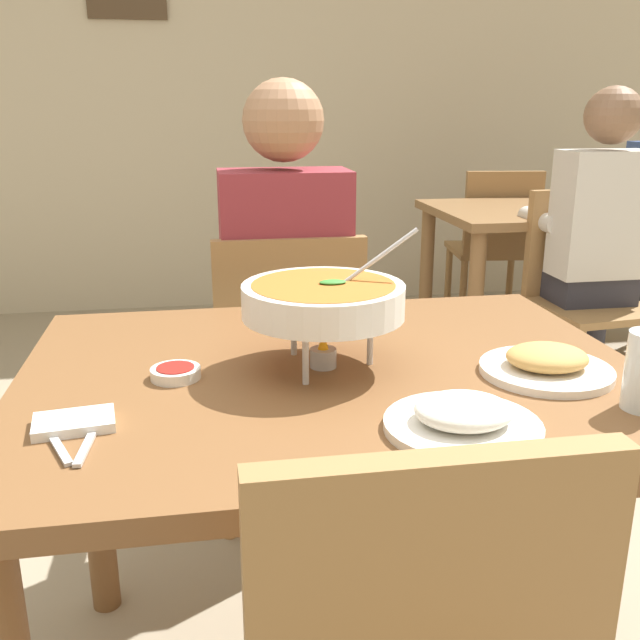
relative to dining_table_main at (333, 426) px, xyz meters
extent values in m
cube|color=beige|center=(0.00, 3.29, 0.85)|extent=(10.00, 0.10, 3.00)
cube|color=brown|center=(0.00, 0.00, 0.10)|extent=(1.16, 0.90, 0.04)
cylinder|color=brown|center=(-0.52, 0.39, -0.29)|extent=(0.07, 0.07, 0.73)
cylinder|color=brown|center=(0.52, 0.39, -0.29)|extent=(0.07, 0.07, 0.73)
cube|color=olive|center=(0.00, 0.83, -0.22)|extent=(0.44, 0.44, 0.03)
cube|color=olive|center=(0.00, 0.63, 0.02)|extent=(0.42, 0.04, 0.45)
cylinder|color=olive|center=(0.19, 1.02, -0.44)|extent=(0.04, 0.04, 0.42)
cylinder|color=olive|center=(-0.19, 1.02, -0.44)|extent=(0.04, 0.04, 0.42)
cylinder|color=olive|center=(0.19, 0.64, -0.44)|extent=(0.04, 0.04, 0.42)
cylinder|color=olive|center=(-0.19, 0.64, -0.44)|extent=(0.04, 0.04, 0.42)
cylinder|color=#2D2D38|center=(0.10, 0.85, -0.43)|extent=(0.10, 0.10, 0.45)
cylinder|color=#2D2D38|center=(-0.10, 0.85, -0.43)|extent=(0.10, 0.10, 0.45)
cube|color=#2D2D38|center=(0.00, 0.81, -0.14)|extent=(0.32, 0.32, 0.12)
cube|color=maroon|center=(0.00, 0.73, 0.17)|extent=(0.36, 0.20, 0.50)
sphere|color=#A57756|center=(0.00, 0.73, 0.55)|extent=(0.22, 0.22, 0.22)
cylinder|color=maroon|center=(0.16, 0.93, 0.12)|extent=(0.08, 0.28, 0.08)
cylinder|color=maroon|center=(-0.16, 0.93, 0.12)|extent=(0.08, 0.28, 0.08)
cube|color=olive|center=(0.00, -0.60, 0.02)|extent=(0.42, 0.04, 0.45)
cylinder|color=silver|center=(0.07, 0.01, 0.17)|extent=(0.01, 0.01, 0.10)
cylinder|color=silver|center=(-0.06, 0.09, 0.17)|extent=(0.01, 0.01, 0.10)
cylinder|color=silver|center=(-0.06, -0.07, 0.17)|extent=(0.01, 0.01, 0.10)
torus|color=silver|center=(-0.02, 0.01, 0.22)|extent=(0.21, 0.21, 0.01)
cylinder|color=#B2B2B7|center=(-0.02, 0.01, 0.14)|extent=(0.05, 0.05, 0.04)
cone|color=orange|center=(-0.02, 0.01, 0.17)|extent=(0.02, 0.02, 0.04)
cylinder|color=white|center=(-0.02, 0.01, 0.25)|extent=(0.30, 0.30, 0.06)
cylinder|color=#AD6023|center=(-0.02, 0.01, 0.27)|extent=(0.26, 0.26, 0.01)
ellipsoid|color=#388433|center=(0.00, 0.01, 0.28)|extent=(0.05, 0.03, 0.01)
cylinder|color=silver|center=(0.07, 0.03, 0.31)|extent=(0.18, 0.01, 0.13)
cylinder|color=white|center=(0.14, -0.29, 0.13)|extent=(0.24, 0.24, 0.01)
ellipsoid|color=white|center=(0.14, -0.29, 0.15)|extent=(0.15, 0.13, 0.04)
cylinder|color=white|center=(0.38, -0.09, 0.13)|extent=(0.24, 0.24, 0.01)
ellipsoid|color=tan|center=(0.38, -0.09, 0.15)|extent=(0.15, 0.13, 0.04)
cylinder|color=white|center=(-0.29, 0.00, 0.13)|extent=(0.09, 0.09, 0.02)
cylinder|color=maroon|center=(-0.29, 0.00, 0.14)|extent=(0.07, 0.07, 0.01)
cube|color=white|center=(-0.44, -0.18, 0.13)|extent=(0.13, 0.10, 0.02)
cube|color=silver|center=(-0.46, -0.23, 0.12)|extent=(0.08, 0.16, 0.01)
cube|color=silver|center=(-0.41, -0.23, 0.12)|extent=(0.03, 0.17, 0.01)
cube|color=brown|center=(1.37, 1.94, 0.10)|extent=(1.00, 0.80, 0.04)
cylinder|color=brown|center=(0.93, 1.60, -0.29)|extent=(0.07, 0.07, 0.73)
cylinder|color=brown|center=(0.93, 2.28, -0.29)|extent=(0.07, 0.07, 0.73)
cylinder|color=brown|center=(1.81, 2.28, -0.29)|extent=(0.07, 0.07, 0.73)
cylinder|color=olive|center=(1.78, 2.07, -0.44)|extent=(0.04, 0.04, 0.42)
cube|color=olive|center=(1.35, 1.35, -0.22)|extent=(0.48, 0.48, 0.03)
cube|color=olive|center=(1.33, 1.55, 0.02)|extent=(0.42, 0.08, 0.45)
cylinder|color=olive|center=(1.18, 1.15, -0.44)|extent=(0.04, 0.04, 0.42)
cylinder|color=olive|center=(1.14, 1.52, -0.44)|extent=(0.04, 0.04, 0.42)
cylinder|color=olive|center=(1.52, 1.56, -0.44)|extent=(0.04, 0.04, 0.42)
cube|color=olive|center=(1.41, 2.58, -0.22)|extent=(0.49, 0.49, 0.03)
cube|color=olive|center=(1.38, 2.38, 0.02)|extent=(0.42, 0.09, 0.45)
cylinder|color=olive|center=(1.62, 2.74, -0.44)|extent=(0.04, 0.04, 0.42)
cylinder|color=olive|center=(1.25, 2.79, -0.44)|extent=(0.04, 0.04, 0.42)
cylinder|color=olive|center=(1.57, 2.36, -0.44)|extent=(0.04, 0.04, 0.42)
cylinder|color=olive|center=(1.20, 2.41, -0.44)|extent=(0.04, 0.04, 0.42)
cylinder|color=#2D2D38|center=(1.45, 1.50, -0.43)|extent=(0.10, 0.10, 0.45)
cylinder|color=#2D2D38|center=(1.25, 1.50, -0.43)|extent=(0.10, 0.10, 0.45)
cube|color=#2D2D38|center=(1.35, 1.46, -0.14)|extent=(0.32, 0.32, 0.12)
cube|color=beige|center=(1.35, 1.38, 0.17)|extent=(0.36, 0.20, 0.50)
sphere|color=#846047|center=(1.35, 1.38, 0.55)|extent=(0.22, 0.22, 0.22)
cylinder|color=beige|center=(1.51, 1.58, 0.12)|extent=(0.08, 0.28, 0.08)
cylinder|color=beige|center=(1.19, 1.58, 0.12)|extent=(0.08, 0.28, 0.08)
camera|label=1|loc=(-0.23, -1.22, 0.59)|focal=39.73mm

